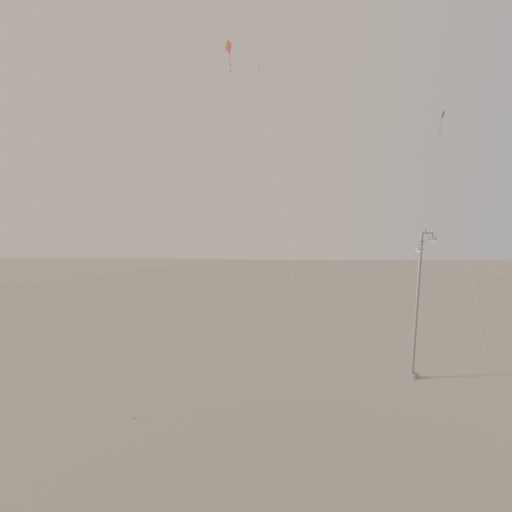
{
  "coord_description": "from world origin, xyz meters",
  "views": [
    {
      "loc": [
        -0.9,
        -21.84,
        8.72
      ],
      "look_at": [
        -2.08,
        5.0,
        6.65
      ],
      "focal_mm": 28.0,
      "sensor_mm": 36.0,
      "label": 1
    }
  ],
  "objects": [
    {
      "name": "ground",
      "position": [
        0.0,
        0.0,
        0.0
      ],
      "size": [
        160.0,
        160.0,
        0.0
      ],
      "primitive_type": "plane",
      "color": "gray",
      "rests_on": "ground"
    },
    {
      "name": "street_lamp",
      "position": [
        7.28,
        0.72,
        4.55
      ],
      "size": [
        1.45,
        1.04,
        8.53
      ],
      "color": "gray",
      "rests_on": "ground"
    },
    {
      "name": "kite_0",
      "position": [
        -8.69,
        14.77,
        26.96
      ],
      "size": [
        5.63,
        10.89,
        35.36
      ],
      "rotation": [
        0.0,
        0.0,
        0.67
      ],
      "color": "#9F2817",
      "rests_on": "ground"
    },
    {
      "name": "kite_1",
      "position": [
        -7.51,
        9.24,
        22.14
      ],
      "size": [
        2.95,
        7.21,
        29.18
      ],
      "rotation": [
        0.0,
        0.0,
        -0.93
      ],
      "color": "black",
      "rests_on": "ground"
    },
    {
      "name": "kite_3",
      "position": [
        -4.52,
        2.23,
        15.55
      ],
      "size": [
        3.67,
        9.25,
        20.37
      ],
      "rotation": [
        0.0,
        0.0,
        -0.58
      ],
      "color": "#9F2817",
      "rests_on": "ground"
    },
    {
      "name": "kite_4",
      "position": [
        12.24,
        8.88,
        13.73
      ],
      "size": [
        1.16,
        6.37,
        17.63
      ],
      "rotation": [
        0.0,
        0.0,
        1.45
      ],
      "color": "black",
      "rests_on": "ground"
    },
    {
      "name": "kite_5",
      "position": [
        -1.61,
        22.28,
        20.5
      ],
      "size": [
        4.42,
        13.03,
        27.19
      ],
      "rotation": [
        0.0,
        0.0,
        -1.0
      ],
      "color": "#AF501D",
      "rests_on": "ground"
    }
  ]
}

